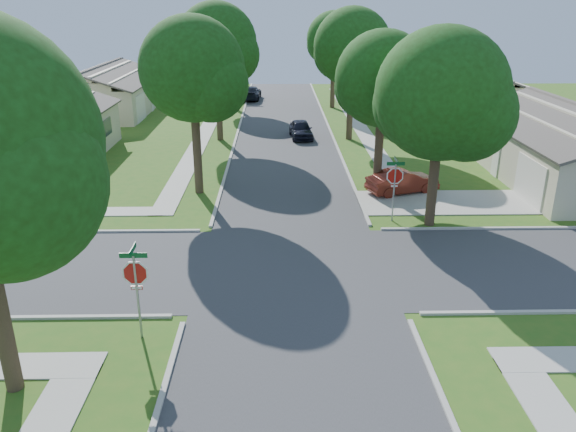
# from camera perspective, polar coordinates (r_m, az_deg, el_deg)

# --- Properties ---
(ground) EXTENTS (100.00, 100.00, 0.00)m
(ground) POSITION_cam_1_polar(r_m,az_deg,el_deg) (21.49, 0.52, -5.17)
(ground) COLOR #30601A
(ground) RESTS_ON ground
(road_ns) EXTENTS (7.00, 100.00, 0.02)m
(road_ns) POSITION_cam_1_polar(r_m,az_deg,el_deg) (21.49, 0.52, -5.16)
(road_ns) COLOR #333335
(road_ns) RESTS_ON ground
(sidewalk_ne) EXTENTS (1.20, 40.00, 0.04)m
(sidewalk_ne) POSITION_cam_1_polar(r_m,az_deg,el_deg) (46.73, 7.17, 9.20)
(sidewalk_ne) COLOR #9E9B91
(sidewalk_ne) RESTS_ON ground
(sidewalk_nw) EXTENTS (1.20, 40.00, 0.04)m
(sidewalk_nw) POSITION_cam_1_polar(r_m,az_deg,el_deg) (46.58, -8.05, 9.11)
(sidewalk_nw) COLOR #9E9B91
(sidewalk_nw) RESTS_ON ground
(driveway) EXTENTS (8.80, 3.60, 0.05)m
(driveway) POSITION_cam_1_polar(r_m,az_deg,el_deg) (29.28, 15.75, 1.36)
(driveway) COLOR #9E9B91
(driveway) RESTS_ON ground
(stop_sign_sw) EXTENTS (1.05, 0.80, 2.98)m
(stop_sign_sw) POSITION_cam_1_polar(r_m,az_deg,el_deg) (16.88, -15.22, -6.00)
(stop_sign_sw) COLOR gray
(stop_sign_sw) RESTS_ON ground
(stop_sign_ne) EXTENTS (1.05, 0.80, 2.98)m
(stop_sign_ne) POSITION_cam_1_polar(r_m,az_deg,el_deg) (25.66, 10.80, 3.76)
(stop_sign_ne) COLOR gray
(stop_sign_ne) RESTS_ON ground
(tree_e_near) EXTENTS (4.97, 4.80, 8.28)m
(tree_e_near) POSITION_cam_1_polar(r_m,az_deg,el_deg) (29.03, 9.69, 13.14)
(tree_e_near) COLOR #38281C
(tree_e_near) RESTS_ON ground
(tree_e_mid) EXTENTS (5.59, 5.40, 9.21)m
(tree_e_mid) POSITION_cam_1_polar(r_m,az_deg,el_deg) (40.76, 6.63, 16.36)
(tree_e_mid) COLOR #38281C
(tree_e_mid) RESTS_ON ground
(tree_e_far) EXTENTS (5.17, 5.00, 8.72)m
(tree_e_far) POSITION_cam_1_polar(r_m,az_deg,el_deg) (53.66, 4.75, 17.23)
(tree_e_far) COLOR #38281C
(tree_e_far) RESTS_ON ground
(tree_w_near) EXTENTS (5.38, 5.20, 8.97)m
(tree_w_near) POSITION_cam_1_polar(r_m,az_deg,el_deg) (28.76, -9.56, 14.03)
(tree_w_near) COLOR #38281C
(tree_w_near) RESTS_ON ground
(tree_w_mid) EXTENTS (5.80, 5.60, 9.56)m
(tree_w_mid) POSITION_cam_1_polar(r_m,az_deg,el_deg) (40.59, -7.21, 16.65)
(tree_w_mid) COLOR #38281C
(tree_w_mid) RESTS_ON ground
(tree_w_far) EXTENTS (4.76, 4.60, 8.04)m
(tree_w_far) POSITION_cam_1_polar(r_m,az_deg,el_deg) (53.58, -5.77, 16.69)
(tree_w_far) COLOR #38281C
(tree_w_far) RESTS_ON ground
(tree_ne_corner) EXTENTS (5.80, 5.60, 8.66)m
(tree_ne_corner) POSITION_cam_1_polar(r_m,az_deg,el_deg) (24.79, 15.42, 11.26)
(tree_ne_corner) COLOR #38281C
(tree_ne_corner) RESTS_ON ground
(house_ne_near) EXTENTS (8.42, 13.60, 4.23)m
(house_ne_near) POSITION_cam_1_polar(r_m,az_deg,el_deg) (35.42, 26.92, 5.75)
(house_ne_near) COLOR #BFB597
(house_ne_near) RESTS_ON ground
(house_ne_far) EXTENTS (8.42, 13.60, 4.23)m
(house_ne_far) POSITION_cam_1_polar(r_m,az_deg,el_deg) (51.66, 17.91, 11.18)
(house_ne_far) COLOR #BFB597
(house_ne_far) RESTS_ON ground
(house_nw_near) EXTENTS (8.42, 13.60, 4.23)m
(house_nw_near) POSITION_cam_1_polar(r_m,az_deg,el_deg) (38.41, -25.00, 7.10)
(house_nw_near) COLOR #BFB597
(house_nw_near) RESTS_ON ground
(house_nw_far) EXTENTS (8.42, 13.60, 4.23)m
(house_nw_far) POSITION_cam_1_polar(r_m,az_deg,el_deg) (54.12, -18.08, 11.57)
(house_nw_far) COLOR #BFB597
(house_nw_far) RESTS_ON ground
(car_driveway) EXTENTS (4.05, 2.55, 1.26)m
(car_driveway) POSITION_cam_1_polar(r_m,az_deg,el_deg) (30.07, 11.55, 3.47)
(car_driveway) COLOR #601E13
(car_driveway) RESTS_ON ground
(car_curb_east) EXTENTS (1.81, 3.90, 1.29)m
(car_curb_east) POSITION_cam_1_polar(r_m,az_deg,el_deg) (41.73, 1.32, 8.81)
(car_curb_east) COLOR black
(car_curb_east) RESTS_ON ground
(car_curb_west) EXTENTS (2.17, 4.75, 1.35)m
(car_curb_west) POSITION_cam_1_polar(r_m,az_deg,el_deg) (58.72, -3.80, 12.37)
(car_curb_west) COLOR black
(car_curb_west) RESTS_ON ground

